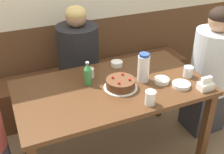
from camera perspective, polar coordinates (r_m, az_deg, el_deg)
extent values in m
cube|color=brown|center=(3.17, -7.56, 3.13)|extent=(4.80, 0.04, 0.92)
cube|color=#56331E|center=(3.10, -6.09, -2.46)|extent=(2.44, 0.38, 0.45)
cube|color=#4C2D19|center=(2.18, 0.05, -2.25)|extent=(1.48, 0.81, 0.03)
cube|color=#4C2D19|center=(2.48, 18.50, -9.98)|extent=(0.06, 0.06, 0.70)
cube|color=#4C2D19|center=(2.55, -17.79, -8.52)|extent=(0.06, 0.06, 0.70)
cube|color=#4C2D19|center=(2.92, 9.71, -2.02)|extent=(0.06, 0.06, 0.70)
cylinder|color=white|center=(2.15, 1.75, -2.11)|extent=(0.26, 0.26, 0.01)
cylinder|color=#56331E|center=(2.13, 1.77, -1.28)|extent=(0.22, 0.22, 0.07)
sphere|color=red|center=(2.05, 1.41, -1.20)|extent=(0.02, 0.02, 0.02)
sphere|color=red|center=(2.10, 3.60, -0.48)|extent=(0.02, 0.02, 0.02)
sphere|color=red|center=(2.16, 2.15, 0.61)|extent=(0.02, 0.02, 0.02)
sphere|color=red|center=(2.12, 0.00, -0.06)|extent=(0.02, 0.02, 0.02)
cylinder|color=white|center=(2.20, 6.41, 1.71)|extent=(0.09, 0.09, 0.21)
cylinder|color=#28479E|center=(2.15, 6.58, 4.47)|extent=(0.08, 0.08, 0.02)
cylinder|color=#388E4C|center=(2.17, -4.91, 0.05)|extent=(0.06, 0.06, 0.13)
cone|color=#388E4C|center=(2.13, -5.02, 2.12)|extent=(0.06, 0.06, 0.05)
cylinder|color=silver|center=(2.11, -5.05, 2.89)|extent=(0.03, 0.03, 0.01)
cube|color=white|center=(2.23, 18.43, -1.77)|extent=(0.11, 0.08, 0.05)
cube|color=white|center=(2.20, 18.65, -0.61)|extent=(0.09, 0.03, 0.05)
cylinder|color=white|center=(2.24, 10.05, -0.71)|extent=(0.12, 0.12, 0.04)
cylinder|color=white|center=(2.45, 0.96, 2.73)|extent=(0.10, 0.10, 0.04)
cylinder|color=white|center=(2.22, 13.89, -1.57)|extent=(0.14, 0.14, 0.03)
cylinder|color=silver|center=(2.27, -4.49, 0.82)|extent=(0.07, 0.07, 0.08)
cylinder|color=silver|center=(2.36, 15.22, 1.06)|extent=(0.08, 0.08, 0.09)
cylinder|color=silver|center=(1.96, 7.79, -4.19)|extent=(0.08, 0.08, 0.10)
cube|color=#33333D|center=(2.96, -6.25, -4.26)|extent=(0.30, 0.34, 0.45)
cylinder|color=black|center=(2.70, -6.84, 4.63)|extent=(0.39, 0.39, 0.56)
sphere|color=#A87A5B|center=(2.57, -7.33, 12.00)|extent=(0.19, 0.19, 0.19)
ellipsoid|color=tan|center=(2.56, -7.38, 12.70)|extent=(0.19, 0.19, 0.14)
cube|color=#33333D|center=(2.95, 18.06, -5.89)|extent=(0.34, 0.30, 0.45)
cylinder|color=silver|center=(2.69, 19.77, 3.04)|extent=(0.37, 0.37, 0.58)
sphere|color=#A87A5B|center=(2.55, 21.25, 10.70)|extent=(0.21, 0.21, 0.21)
ellipsoid|color=black|center=(2.54, 21.40, 11.47)|extent=(0.21, 0.21, 0.16)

